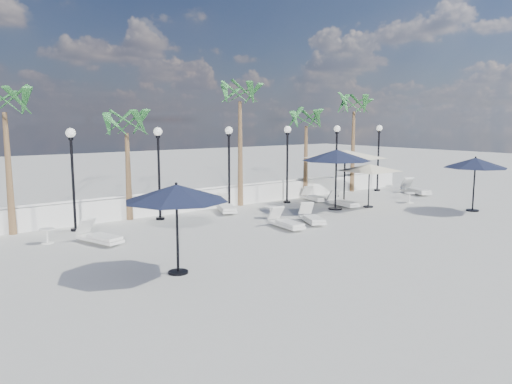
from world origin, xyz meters
TOP-DOWN VIEW (x-y plane):
  - ground at (0.00, 0.00)m, footprint 100.00×100.00m
  - balustrade at (0.00, 7.50)m, footprint 26.00×0.30m
  - lamppost_1 at (-7.00, 6.50)m, footprint 0.36×0.36m
  - lamppost_2 at (-3.50, 6.50)m, footprint 0.36×0.36m
  - lamppost_3 at (0.00, 6.50)m, footprint 0.36×0.36m
  - lamppost_4 at (3.50, 6.50)m, footprint 0.36×0.36m
  - lamppost_5 at (7.00, 6.50)m, footprint 0.36×0.36m
  - lamppost_6 at (10.50, 6.50)m, footprint 0.36×0.36m
  - palm_0 at (-9.00, 7.30)m, footprint 2.60×2.60m
  - palm_1 at (-4.50, 7.30)m, footprint 2.60×2.60m
  - palm_2 at (1.20, 7.30)m, footprint 2.60×2.60m
  - palm_3 at (5.50, 7.30)m, footprint 2.60×2.60m
  - palm_4 at (9.20, 7.30)m, footprint 2.60×2.60m
  - lounger_1 at (-6.98, 4.06)m, footprint 1.14×1.97m
  - lounger_2 at (-0.37, 6.22)m, footprint 1.35×2.04m
  - lounger_3 at (-0.42, 2.04)m, footprint 0.78×1.86m
  - lounger_4 at (4.95, 6.09)m, footprint 0.89×1.77m
  - lounger_5 at (1.03, 2.13)m, footprint 1.26×1.88m
  - lounger_6 at (4.88, 4.01)m, footprint 0.82×1.86m
  - lounger_7 at (11.13, 4.34)m, footprint 1.30×2.17m
  - side_table_0 at (-8.37, 5.13)m, footprint 0.52×0.52m
  - side_table_1 at (0.37, 3.95)m, footprint 0.52×0.52m
  - side_table_2 at (8.44, 2.78)m, footprint 0.52×0.52m
  - parasol_navy_left at (-6.47, -0.50)m, footprint 2.83×2.83m
  - parasol_navy_mid at (4.08, 3.73)m, footprint 3.19×3.19m
  - parasol_navy_right at (8.76, -0.38)m, footprint 2.79×2.79m
  - parasol_cream_sq_a at (5.58, 4.58)m, footprint 5.85×5.85m
  - parasol_cream_sq_b at (5.77, 3.19)m, footprint 4.41×4.41m

SIDE VIEW (x-z plane):
  - ground at x=0.00m, z-range 0.00..0.00m
  - lounger_4 at x=4.95m, z-range -0.10..0.53m
  - lounger_6 at x=4.88m, z-range -0.11..0.56m
  - lounger_3 at x=-0.42m, z-range -0.11..0.57m
  - lounger_5 at x=1.03m, z-range -0.11..0.57m
  - lounger_1 at x=-6.98m, z-range -0.12..0.59m
  - lounger_2 at x=-0.37m, z-range -0.12..0.61m
  - lounger_7 at x=11.13m, z-range -0.13..0.65m
  - side_table_0 at x=-8.37m, z-range 0.05..0.55m
  - side_table_2 at x=8.44m, z-range 0.05..0.56m
  - side_table_1 at x=0.37m, z-range 0.05..0.56m
  - balustrade at x=0.00m, z-range -0.04..0.97m
  - parasol_cream_sq_b at x=5.77m, z-range 0.94..3.15m
  - parasol_navy_right at x=8.76m, z-range 0.95..3.45m
  - parasol_navy_left at x=-6.47m, z-range 0.95..3.45m
  - lamppost_1 at x=-7.00m, z-range 0.57..4.41m
  - lamppost_2 at x=-3.50m, z-range 0.57..4.41m
  - lamppost_3 at x=0.00m, z-range 0.57..4.41m
  - lamppost_4 at x=3.50m, z-range 0.57..4.41m
  - lamppost_5 at x=7.00m, z-range 0.57..4.41m
  - lamppost_6 at x=10.50m, z-range 0.57..4.41m
  - parasol_navy_mid at x=4.08m, z-range 1.08..3.94m
  - parasol_cream_sq_a at x=5.58m, z-range 1.22..4.10m
  - palm_1 at x=-4.50m, z-range 1.40..6.10m
  - palm_3 at x=5.50m, z-range 1.50..6.40m
  - palm_0 at x=-9.00m, z-range 1.78..7.28m
  - palm_4 at x=9.20m, z-range 1.88..7.58m
  - palm_2 at x=1.20m, z-range 2.07..8.17m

